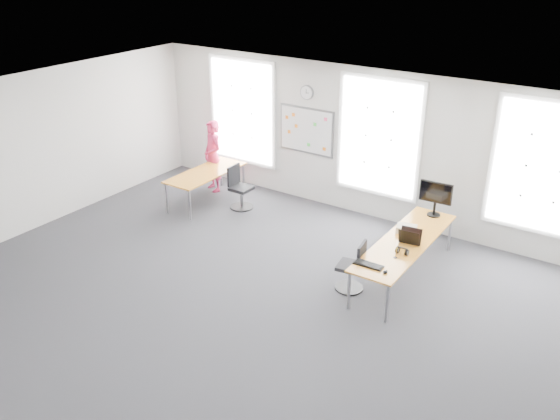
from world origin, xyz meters
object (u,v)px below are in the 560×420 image
Objects in this scene: chair_right at (353,269)px; chair_left at (239,190)px; desk_right at (405,243)px; person at (213,156)px; keyboard at (368,265)px; headphones at (402,251)px; monitor at (436,196)px; desk_left at (206,174)px.

chair_left reaches higher than chair_right.
person is (-5.06, 1.17, 0.16)m from desk_right.
chair_right is 4.98m from person.
chair_left reaches higher than keyboard.
headphones is 1.67m from monitor.
chair_left reaches higher than headphones.
person is at bearing 66.26° from chair_left.
monitor is (-0.10, 1.63, 0.33)m from headphones.
desk_right is at bearing 90.43° from headphones.
desk_right is 1.26m from monitor.
desk_right is 1.75× the size of person.
monitor is at bearing 78.67° from headphones.
desk_left is 1.18× the size of person.
chair_right reaches higher than headphones.
keyboard is 2.29× the size of headphones.
chair_left reaches higher than desk_right.
chair_left is 1.41× the size of monitor.
chair_right is (4.23, -1.37, -0.25)m from desk_left.
person is (-1.06, 0.44, 0.40)m from chair_left.
keyboard is at bearing -128.49° from headphones.
headphones is 0.31× the size of monitor.
chair_left is 1.21m from person.
headphones is (5.19, -1.62, -0.07)m from person.
monitor is at bearing 155.63° from chair_right.
desk_left is 9.44× the size of headphones.
headphones reaches higher than desk_left.
person is at bearing 177.05° from monitor.
keyboard reaches higher than desk_left.
chair_right reaches higher than desk_left.
chair_left reaches higher than desk_left.
person is 8.01× the size of headphones.
person reaches higher than desk_right.
chair_left is 4.11m from monitor.
desk_left is at bearing 173.32° from desk_right.
desk_right is at bearing -101.45° from chair_left.
desk_left is at bearing -39.59° from person.
chair_left is at bearing 149.28° from headphones.
monitor is at bearing 82.90° from keyboard.
person is 5.43m from headphones.
chair_left is (0.75, 0.18, -0.23)m from desk_left.
monitor is (0.54, 2.00, 0.69)m from chair_right.
chair_left is 4.31m from headphones.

